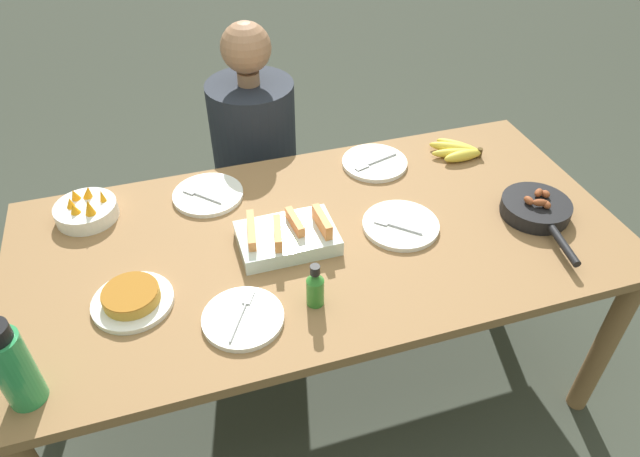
# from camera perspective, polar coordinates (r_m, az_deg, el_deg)

# --- Properties ---
(ground_plane) EXTENTS (14.00, 14.00, 0.00)m
(ground_plane) POSITION_cam_1_polar(r_m,az_deg,el_deg) (2.33, -0.00, -14.39)
(ground_plane) COLOR #383D33
(dining_table) EXTENTS (1.90, 0.93, 0.73)m
(dining_table) POSITION_cam_1_polar(r_m,az_deg,el_deg) (1.84, -0.00, -2.68)
(dining_table) COLOR olive
(dining_table) RESTS_ON ground_plane
(banana_bunch) EXTENTS (0.20, 0.17, 0.04)m
(banana_bunch) POSITION_cam_1_polar(r_m,az_deg,el_deg) (2.21, 13.71, 7.56)
(banana_bunch) COLOR gold
(banana_bunch) RESTS_ON dining_table
(melon_tray) EXTENTS (0.30, 0.20, 0.10)m
(melon_tray) POSITION_cam_1_polar(r_m,az_deg,el_deg) (1.74, -3.31, -0.80)
(melon_tray) COLOR silver
(melon_tray) RESTS_ON dining_table
(skillet) EXTENTS (0.22, 0.39, 0.08)m
(skillet) POSITION_cam_1_polar(r_m,az_deg,el_deg) (1.97, 20.82, 1.84)
(skillet) COLOR black
(skillet) RESTS_ON dining_table
(frittata_plate_center) EXTENTS (0.22, 0.22, 0.05)m
(frittata_plate_center) POSITION_cam_1_polar(r_m,az_deg,el_deg) (1.65, -18.30, -6.66)
(frittata_plate_center) COLOR white
(frittata_plate_center) RESTS_ON dining_table
(empty_plate_near_front) EXTENTS (0.24, 0.24, 0.02)m
(empty_plate_near_front) POSITION_cam_1_polar(r_m,az_deg,el_deg) (1.83, 8.07, 0.34)
(empty_plate_near_front) COLOR white
(empty_plate_near_front) RESTS_ON dining_table
(empty_plate_far_left) EXTENTS (0.24, 0.24, 0.02)m
(empty_plate_far_left) POSITION_cam_1_polar(r_m,az_deg,el_deg) (2.11, 5.48, 6.56)
(empty_plate_far_left) COLOR white
(empty_plate_far_left) RESTS_ON dining_table
(empty_plate_far_right) EXTENTS (0.24, 0.24, 0.02)m
(empty_plate_far_right) POSITION_cam_1_polar(r_m,az_deg,el_deg) (1.98, -11.14, 3.34)
(empty_plate_far_right) COLOR white
(empty_plate_far_right) RESTS_ON dining_table
(empty_plate_mid_edge) EXTENTS (0.22, 0.22, 0.02)m
(empty_plate_mid_edge) POSITION_cam_1_polar(r_m,az_deg,el_deg) (1.55, -7.71, -8.88)
(empty_plate_mid_edge) COLOR white
(empty_plate_mid_edge) RESTS_ON dining_table
(fruit_bowl_mango) EXTENTS (0.20, 0.20, 0.10)m
(fruit_bowl_mango) POSITION_cam_1_polar(r_m,az_deg,el_deg) (1.99, -22.36, 1.72)
(fruit_bowl_mango) COLOR white
(fruit_bowl_mango) RESTS_ON dining_table
(water_bottle) EXTENTS (0.09, 0.09, 0.25)m
(water_bottle) POSITION_cam_1_polar(r_m,az_deg,el_deg) (1.47, -28.39, -12.06)
(water_bottle) COLOR #2D9351
(water_bottle) RESTS_ON dining_table
(hot_sauce_bottle) EXTENTS (0.05, 0.05, 0.14)m
(hot_sauce_bottle) POSITION_cam_1_polar(r_m,az_deg,el_deg) (1.54, -0.49, -5.89)
(hot_sauce_bottle) COLOR #337F2D
(hot_sauce_bottle) RESTS_ON dining_table
(person_figure) EXTENTS (0.38, 0.38, 1.15)m
(person_figure) POSITION_cam_1_polar(r_m,az_deg,el_deg) (2.50, -6.31, 5.09)
(person_figure) COLOR black
(person_figure) RESTS_ON ground_plane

